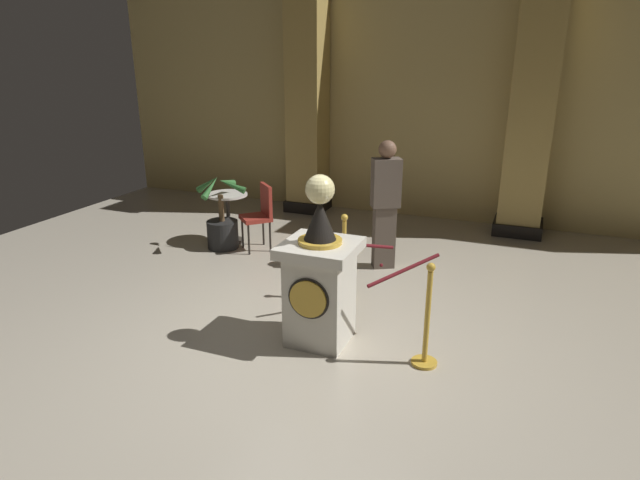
# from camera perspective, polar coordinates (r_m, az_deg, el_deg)

# --- Properties ---
(ground_plane) EXTENTS (11.57, 11.57, 0.00)m
(ground_plane) POSITION_cam_1_polar(r_m,az_deg,el_deg) (5.44, -2.14, -10.73)
(ground_plane) COLOR #B2A893
(back_wall) EXTENTS (11.57, 0.16, 4.01)m
(back_wall) POSITION_cam_1_polar(r_m,az_deg,el_deg) (9.45, 10.30, 14.51)
(back_wall) COLOR tan
(back_wall) RESTS_ON ground_plane
(pedestal_clock) EXTENTS (0.70, 0.70, 1.68)m
(pedestal_clock) POSITION_cam_1_polar(r_m,az_deg,el_deg) (5.17, -0.02, -4.17)
(pedestal_clock) COLOR beige
(pedestal_clock) RESTS_ON ground_plane
(stanchion_near) EXTENTS (0.24, 0.24, 1.00)m
(stanchion_near) POSITION_cam_1_polar(r_m,az_deg,el_deg) (5.00, 11.26, -9.41)
(stanchion_near) COLOR gold
(stanchion_near) RESTS_ON ground_plane
(stanchion_far) EXTENTS (0.24, 0.24, 1.03)m
(stanchion_far) POSITION_cam_1_polar(r_m,az_deg,el_deg) (6.19, 2.53, -3.19)
(stanchion_far) COLOR gold
(stanchion_far) RESTS_ON ground_plane
(velvet_rope) EXTENTS (1.14, 1.14, 0.22)m
(velvet_rope) POSITION_cam_1_polar(r_m,az_deg,el_deg) (5.40, 6.57, -1.82)
(velvet_rope) COLOR #591419
(column_left) EXTENTS (0.73, 0.73, 3.85)m
(column_left) POSITION_cam_1_polar(r_m,az_deg,el_deg) (9.62, -1.34, 14.31)
(column_left) COLOR black
(column_left) RESTS_ON ground_plane
(column_right) EXTENTS (0.77, 0.77, 3.85)m
(column_right) POSITION_cam_1_polar(r_m,az_deg,el_deg) (8.85, 21.65, 12.61)
(column_right) COLOR black
(column_right) RESTS_ON ground_plane
(potted_palm_left) EXTENTS (0.79, 0.78, 1.11)m
(potted_palm_left) POSITION_cam_1_polar(r_m,az_deg,el_deg) (7.99, -10.36, 1.44)
(potted_palm_left) COLOR black
(potted_palm_left) RESTS_ON ground_plane
(bystander_guest) EXTENTS (0.42, 0.37, 1.70)m
(bystander_guest) POSITION_cam_1_polar(r_m,az_deg,el_deg) (7.01, 6.97, 4.06)
(bystander_guest) COLOR brown
(bystander_guest) RESTS_ON ground_plane
(cafe_table) EXTENTS (0.60, 0.60, 0.76)m
(cafe_table) POSITION_cam_1_polar(r_m,az_deg,el_deg) (8.18, -9.76, 3.03)
(cafe_table) COLOR #332D28
(cafe_table) RESTS_ON ground_plane
(cafe_chair_red) EXTENTS (0.57, 0.57, 0.96)m
(cafe_chair_red) POSITION_cam_1_polar(r_m,az_deg,el_deg) (7.78, -6.37, 3.06)
(cafe_chair_red) COLOR black
(cafe_chair_red) RESTS_ON ground_plane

